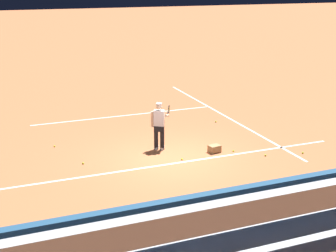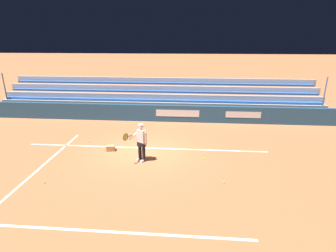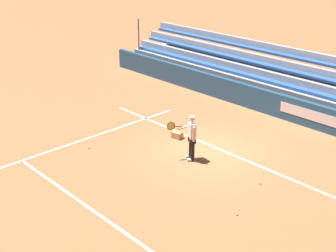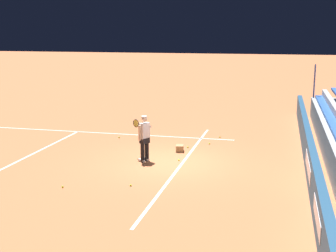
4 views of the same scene
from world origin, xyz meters
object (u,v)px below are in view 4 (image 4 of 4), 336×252
tennis_ball_toward_net (179,160)px  tennis_ball_stray_back (63,187)px  ball_box_cardboard (180,148)px  tennis_ball_on_baseline (220,137)px  tennis_ball_by_box (131,185)px  tennis_ball_near_player (209,144)px  tennis_ball_far_right (188,147)px  tennis_player (144,138)px  tennis_ball_far_left (119,137)px

tennis_ball_toward_net → tennis_ball_stray_back: size_ratio=1.00×
ball_box_cardboard → tennis_ball_stray_back: (-5.17, 2.59, -0.10)m
tennis_ball_on_baseline → tennis_ball_by_box: size_ratio=1.00×
tennis_ball_near_player → tennis_ball_by_box: same height
tennis_ball_far_right → tennis_ball_near_player: size_ratio=1.00×
tennis_ball_by_box → tennis_ball_stray_back: 2.10m
tennis_ball_on_baseline → tennis_ball_stray_back: 8.86m
tennis_player → tennis_ball_far_left: size_ratio=25.98×
tennis_ball_toward_net → tennis_player: bearing=105.8°
tennis_ball_far_left → tennis_ball_by_box: size_ratio=1.00×
tennis_player → tennis_ball_far_right: 2.76m
tennis_ball_on_baseline → tennis_ball_stray_back: size_ratio=1.00×
ball_box_cardboard → tennis_ball_near_player: ball_box_cardboard is taller
tennis_ball_near_player → tennis_ball_on_baseline: (1.35, -0.27, 0.00)m
tennis_player → tennis_ball_near_player: (3.17, -1.96, -0.86)m
tennis_ball_far_right → tennis_ball_toward_net: bearing=-178.3°
tennis_ball_on_baseline → tennis_ball_stray_back: bearing=154.3°
tennis_ball_stray_back → tennis_ball_by_box: bearing=-72.3°
tennis_ball_by_box → tennis_ball_far_right: bearing=-8.6°
tennis_ball_far_right → tennis_ball_on_baseline: (2.17, -1.05, 0.00)m
ball_box_cardboard → tennis_ball_far_right: bearing=-17.2°
ball_box_cardboard → tennis_ball_toward_net: (-1.35, -0.26, -0.10)m
tennis_ball_by_box → ball_box_cardboard: bearing=-7.4°
tennis_player → tennis_ball_by_box: tennis_player is taller
tennis_ball_far_right → tennis_ball_on_baseline: same height
tennis_ball_far_right → ball_box_cardboard: bearing=162.8°
tennis_player → tennis_ball_on_baseline: (4.52, -2.23, -0.86)m
tennis_ball_far_right → tennis_ball_far_left: size_ratio=1.00×
tennis_ball_far_right → tennis_ball_by_box: bearing=171.4°
tennis_ball_far_left → tennis_ball_on_baseline: bearing=-75.4°
tennis_player → tennis_ball_stray_back: tennis_player is taller
tennis_ball_on_baseline → tennis_player: bearing=153.7°
tennis_ball_on_baseline → ball_box_cardboard: bearing=156.1°
tennis_ball_far_right → tennis_ball_near_player: same height
ball_box_cardboard → tennis_ball_toward_net: ball_box_cardboard is taller
tennis_ball_toward_net → tennis_ball_stray_back: 4.77m
tennis_ball_by_box → tennis_ball_stray_back: bearing=107.7°
tennis_player → tennis_ball_toward_net: (0.35, -1.24, -0.86)m
tennis_player → ball_box_cardboard: bearing=-29.9°
tennis_ball_on_baseline → tennis_ball_stray_back: (-7.99, 3.84, 0.00)m
tennis_ball_on_baseline → tennis_ball_far_left: bearing=104.6°
tennis_ball_far_right → tennis_ball_by_box: size_ratio=1.00×
tennis_ball_toward_net → tennis_ball_by_box: bearing=165.2°
tennis_ball_on_baseline → tennis_ball_far_left: size_ratio=1.00×
tennis_ball_on_baseline → tennis_ball_stray_back: same height
tennis_ball_toward_net → tennis_ball_near_player: (2.82, -0.72, 0.00)m
tennis_player → tennis_ball_toward_net: size_ratio=25.98×
tennis_ball_far_right → tennis_ball_on_baseline: bearing=-25.8°
tennis_ball_toward_net → tennis_ball_by_box: size_ratio=1.00×
tennis_ball_stray_back → tennis_ball_far_right: bearing=-25.6°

